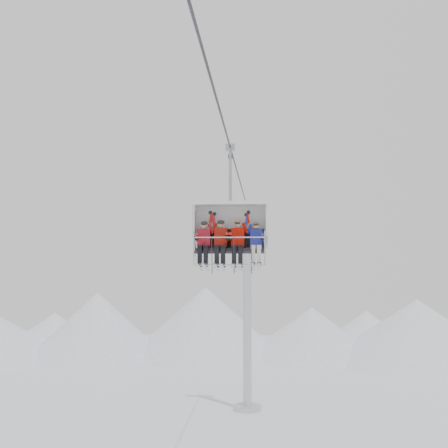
# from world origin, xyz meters

# --- Properties ---
(ridgeline) EXTENTS (72.00, 21.00, 7.00)m
(ridgeline) POSITION_xyz_m (-1.58, 42.05, 2.84)
(ridgeline) COLOR white
(ridgeline) RESTS_ON ground
(lift_tower_right) EXTENTS (2.00, 1.80, 13.48)m
(lift_tower_right) POSITION_xyz_m (0.00, 22.00, 5.78)
(lift_tower_right) COLOR silver
(lift_tower_right) RESTS_ON ground
(haul_cable) EXTENTS (0.06, 50.00, 0.06)m
(haul_cable) POSITION_xyz_m (0.00, 0.00, 13.30)
(haul_cable) COLOR #313136
(haul_cable) RESTS_ON lift_tower_left
(chairlift_carrier) EXTENTS (2.43, 1.17, 3.98)m
(chairlift_carrier) POSITION_xyz_m (0.00, 3.09, 10.69)
(chairlift_carrier) COLOR black
(chairlift_carrier) RESTS_ON haul_cable
(skier_far_left) EXTENTS (0.40, 1.69, 1.60)m
(skier_far_left) POSITION_xyz_m (-0.84, 2.78, 10.20)
(skier_far_left) COLOR #B11624
(skier_far_left) RESTS_ON chairlift_carrier
(skier_center_left) EXTENTS (0.42, 1.69, 1.65)m
(skier_center_left) POSITION_xyz_m (-0.30, 2.79, 10.22)
(skier_center_left) COLOR #A4170B
(skier_center_left) RESTS_ON chairlift_carrier
(skier_center_right) EXTENTS (0.42, 1.69, 1.65)m
(skier_center_right) POSITION_xyz_m (0.25, 2.79, 10.22)
(skier_center_right) COLOR #BF1004
(skier_center_right) RESTS_ON chairlift_carrier
(skier_far_right) EXTENTS (0.39, 1.69, 1.56)m
(skier_far_right) POSITION_xyz_m (0.84, 2.78, 10.19)
(skier_far_right) COLOR navy
(skier_far_right) RESTS_ON chairlift_carrier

